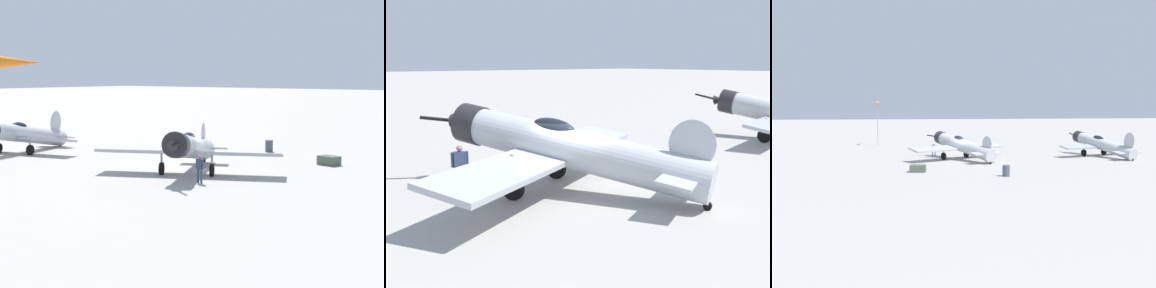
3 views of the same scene
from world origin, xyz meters
The scene contains 3 objects.
ground_plane centered at (0.00, 0.00, 0.00)m, with size 400.00×400.00×0.00m, color #A8A59E.
airplane_foreground centered at (0.47, 0.24, 1.61)m, with size 10.11×11.44×3.06m.
ground_crew_mechanic centered at (3.13, 3.02, 1.00)m, with size 0.31×0.63×1.65m.
Camera 2 is at (-12.36, 10.01, 4.67)m, focal length 43.15 mm.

